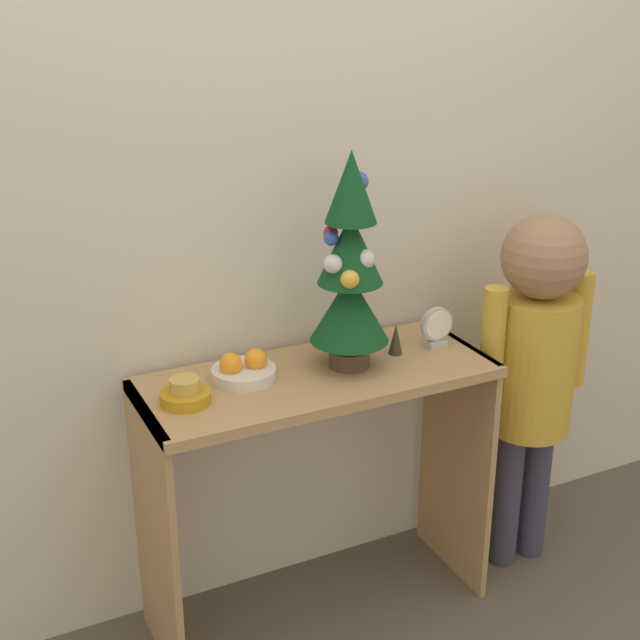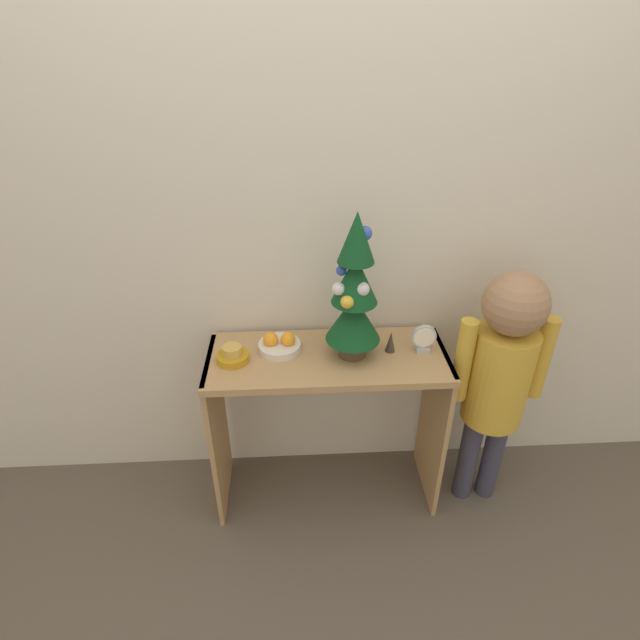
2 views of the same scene
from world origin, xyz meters
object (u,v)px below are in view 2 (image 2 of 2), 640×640
object	(u,v)px
fruit_bowl	(280,344)
desk_clock	(424,339)
singing_bowl	(233,355)
child_figure	(501,368)
mini_tree	(354,292)
figurine	(391,342)

from	to	relation	value
fruit_bowl	desk_clock	distance (m)	0.59
singing_bowl	desk_clock	distance (m)	0.77
desk_clock	child_figure	size ratio (longest dim) A/B	0.10
mini_tree	fruit_bowl	distance (m)	0.39
mini_tree	singing_bowl	world-z (taller)	mini_tree
desk_clock	child_figure	xyz separation A→B (m)	(0.31, -0.07, -0.11)
mini_tree	figurine	distance (m)	0.29
desk_clock	singing_bowl	bearing A→B (deg)	-178.08
mini_tree	singing_bowl	xyz separation A→B (m)	(-0.48, -0.02, -0.26)
singing_bowl	child_figure	bearing A→B (deg)	-2.29
desk_clock	figurine	world-z (taller)	desk_clock
mini_tree	singing_bowl	bearing A→B (deg)	-177.81
mini_tree	desk_clock	bearing A→B (deg)	1.47
fruit_bowl	desk_clock	bearing A→B (deg)	-4.03
fruit_bowl	figurine	size ratio (longest dim) A/B	1.89
fruit_bowl	figurine	xyz separation A→B (m)	(0.45, -0.03, 0.02)
figurine	singing_bowl	bearing A→B (deg)	-177.00
fruit_bowl	figurine	world-z (taller)	figurine
mini_tree	figurine	world-z (taller)	mini_tree
desk_clock	figurine	xyz separation A→B (m)	(-0.13, 0.01, -0.01)
child_figure	desk_clock	bearing A→B (deg)	167.54
mini_tree	desk_clock	xyz separation A→B (m)	(0.29, 0.01, -0.23)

